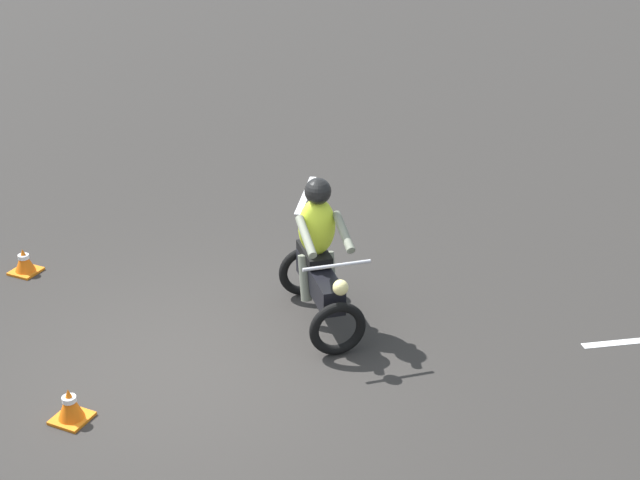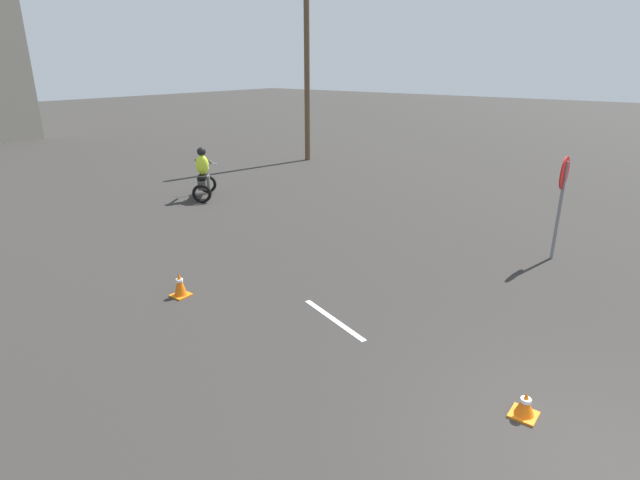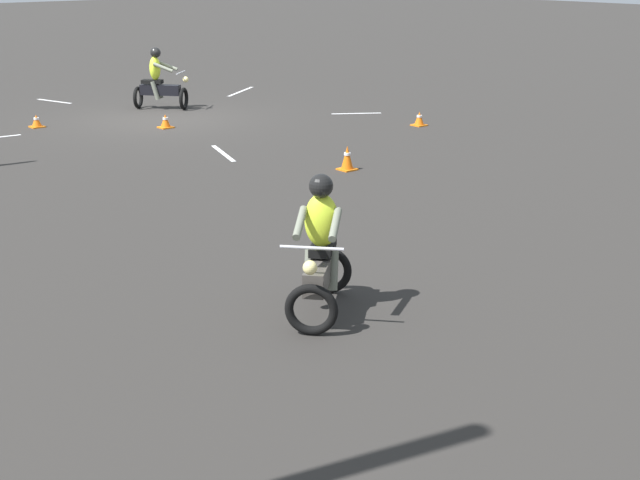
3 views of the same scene
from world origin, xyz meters
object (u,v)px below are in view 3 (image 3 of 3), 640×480
(traffic_cone_near_right, at_px, (419,119))
(traffic_cone_mid_left, at_px, (37,121))
(motorcycle_rider_foreground, at_px, (159,82))
(traffic_cone_far_right, at_px, (347,158))
(traffic_cone_near_left, at_px, (165,121))
(motorcycle_rider_background, at_px, (320,253))

(traffic_cone_near_right, xyz_separation_m, traffic_cone_mid_left, (7.35, -5.83, -0.02))
(motorcycle_rider_foreground, distance_m, traffic_cone_far_right, 8.79)
(motorcycle_rider_foreground, bearing_deg, traffic_cone_near_left, 21.77)
(motorcycle_rider_foreground, xyz_separation_m, motorcycle_rider_background, (5.93, 13.98, 0.00))
(motorcycle_rider_background, xyz_separation_m, traffic_cone_near_left, (-4.61, -11.43, -0.57))
(traffic_cone_near_right, distance_m, traffic_cone_mid_left, 9.38)
(traffic_cone_near_left, distance_m, traffic_cone_near_right, 6.22)
(traffic_cone_mid_left, distance_m, traffic_cone_far_right, 8.74)
(motorcycle_rider_background, xyz_separation_m, traffic_cone_near_right, (-9.57, -7.68, -0.56))
(motorcycle_rider_foreground, bearing_deg, traffic_cone_near_right, 79.17)
(motorcycle_rider_foreground, relative_size, traffic_cone_near_right, 4.77)
(traffic_cone_near_right, height_order, traffic_cone_far_right, traffic_cone_far_right)
(motorcycle_rider_background, bearing_deg, traffic_cone_mid_left, -51.11)
(motorcycle_rider_background, height_order, traffic_cone_mid_left, motorcycle_rider_background)
(motorcycle_rider_background, xyz_separation_m, traffic_cone_far_right, (-5.06, -5.26, -0.49))
(motorcycle_rider_foreground, height_order, traffic_cone_far_right, motorcycle_rider_foreground)
(motorcycle_rider_background, relative_size, traffic_cone_far_right, 3.47)
(traffic_cone_near_left, xyz_separation_m, traffic_cone_far_right, (-0.45, 6.18, 0.07))
(motorcycle_rider_foreground, xyz_separation_m, traffic_cone_near_right, (-3.64, 6.30, -0.56))
(motorcycle_rider_foreground, relative_size, traffic_cone_mid_left, 5.19)
(motorcycle_rider_foreground, relative_size, traffic_cone_far_right, 3.47)
(traffic_cone_near_left, relative_size, traffic_cone_far_right, 0.70)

